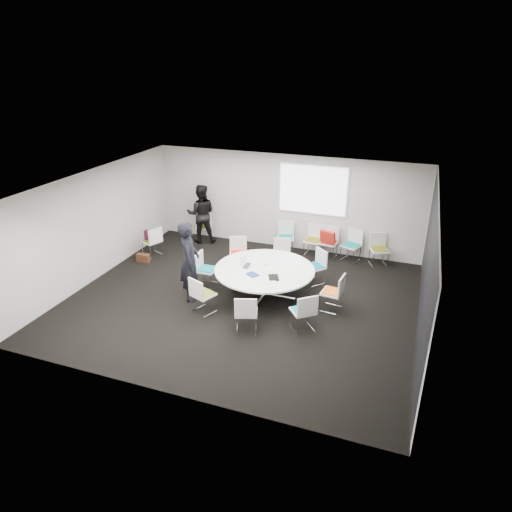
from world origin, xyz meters
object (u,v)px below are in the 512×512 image
(chair_back_a, at_px, (286,243))
(chair_ring_f, at_px, (203,301))
(person_main, at_px, (190,261))
(person_back, at_px, (201,214))
(chair_back_d, at_px, (351,251))
(chair_person_back, at_px, (204,231))
(chair_ring_g, at_px, (246,320))
(chair_back_b, at_px, (313,246))
(brown_bag, at_px, (143,258))
(conference_table, at_px, (264,275))
(chair_ring_c, at_px, (282,262))
(chair_ring_h, at_px, (303,318))
(chair_ring_e, at_px, (207,276))
(chair_ring_b, at_px, (314,273))
(chair_spare_left, at_px, (153,247))
(cup, at_px, (266,264))
(chair_back_c, at_px, (328,248))
(maroon_bag, at_px, (151,235))
(chair_back_e, at_px, (378,255))
(chair_ring_a, at_px, (332,299))
(chair_ring_d, at_px, (238,260))
(laptop, at_px, (249,266))

(chair_back_a, bearing_deg, chair_ring_f, 63.37)
(person_main, xyz_separation_m, person_back, (-1.33, 3.33, -0.05))
(chair_back_d, distance_m, chair_person_back, 4.58)
(chair_ring_g, distance_m, chair_back_b, 4.41)
(person_main, xyz_separation_m, brown_bag, (-2.23, 1.38, -0.84))
(conference_table, relative_size, chair_ring_c, 2.69)
(chair_ring_h, relative_size, brown_bag, 2.44)
(chair_ring_e, bearing_deg, chair_ring_b, 112.23)
(chair_spare_left, height_order, cup, chair_spare_left)
(chair_back_c, bearing_deg, chair_back_b, 5.67)
(chair_ring_c, height_order, chair_ring_e, same)
(person_back, bearing_deg, maroon_bag, 36.65)
(chair_back_e, bearing_deg, chair_ring_e, 11.49)
(person_main, bearing_deg, chair_ring_e, -28.85)
(chair_ring_a, xyz_separation_m, chair_person_back, (-4.61, 2.90, 0.00))
(person_main, bearing_deg, person_back, -0.84)
(chair_back_a, relative_size, chair_spare_left, 1.00)
(maroon_bag, bearing_deg, chair_back_e, 14.15)
(chair_ring_g, bearing_deg, chair_ring_b, 54.45)
(chair_ring_b, height_order, brown_bag, chair_ring_b)
(cup, bearing_deg, chair_ring_f, -127.79)
(chair_ring_d, height_order, cup, chair_ring_d)
(chair_ring_d, xyz_separation_m, chair_ring_h, (2.39, -2.31, 0.00))
(chair_back_c, relative_size, chair_back_d, 1.00)
(chair_ring_d, height_order, maroon_bag, chair_ring_d)
(person_main, height_order, laptop, person_main)
(chair_ring_d, xyz_separation_m, chair_back_e, (3.54, 1.58, 0.00))
(chair_back_d, relative_size, chair_person_back, 1.00)
(chair_ring_a, xyz_separation_m, chair_back_b, (-1.14, 2.91, 0.00))
(chair_person_back, bearing_deg, chair_back_e, 158.94)
(conference_table, relative_size, person_main, 1.23)
(chair_ring_h, relative_size, chair_back_e, 1.00)
(chair_ring_c, distance_m, chair_ring_f, 2.85)
(chair_ring_e, distance_m, person_main, 0.98)
(chair_ring_f, xyz_separation_m, chair_back_d, (2.68, 3.99, 0.00))
(chair_ring_c, relative_size, chair_back_d, 1.00)
(chair_ring_e, relative_size, person_main, 0.46)
(chair_ring_d, distance_m, chair_spare_left, 2.67)
(chair_ring_e, bearing_deg, chair_ring_g, 45.32)
(chair_ring_h, height_order, chair_back_c, same)
(chair_ring_c, bearing_deg, chair_back_b, -130.19)
(chair_ring_g, bearing_deg, laptop, 90.57)
(chair_ring_a, xyz_separation_m, chair_ring_h, (-0.42, -1.02, 0.00))
(chair_ring_e, xyz_separation_m, laptop, (1.14, -0.03, 0.47))
(chair_ring_e, relative_size, chair_ring_h, 1.00)
(chair_ring_e, xyz_separation_m, chair_back_c, (2.52, 2.80, 0.00))
(chair_ring_g, xyz_separation_m, chair_back_c, (0.84, 4.39, 0.00))
(chair_ring_a, bearing_deg, chair_ring_f, 118.74)
(chair_back_b, height_order, laptop, chair_back_b)
(brown_bag, bearing_deg, chair_back_a, 30.32)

